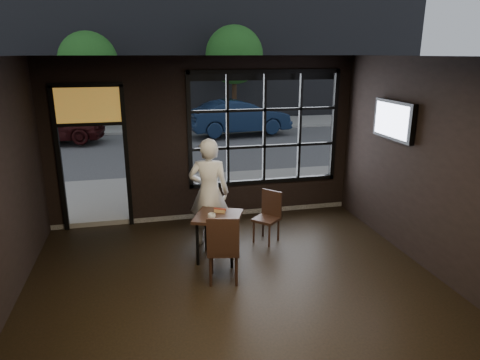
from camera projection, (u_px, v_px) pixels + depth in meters
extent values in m
cube|color=black|center=(248.00, 315.00, 5.52)|extent=(6.00, 7.00, 0.02)
cube|color=black|center=(250.00, 56.00, 4.60)|extent=(6.00, 7.00, 0.02)
cube|color=black|center=(466.00, 181.00, 5.70)|extent=(0.04, 7.00, 3.20)
cube|color=black|center=(264.00, 128.00, 8.53)|extent=(3.06, 0.12, 2.28)
cube|color=orange|center=(88.00, 105.00, 7.66)|extent=(1.20, 0.06, 0.70)
cube|color=#545456|center=(159.00, 105.00, 27.94)|extent=(60.00, 41.00, 0.04)
cube|color=black|center=(218.00, 237.00, 6.92)|extent=(0.92, 0.92, 0.76)
cube|color=black|center=(223.00, 247.00, 6.22)|extent=(0.54, 0.54, 1.06)
cube|color=black|center=(266.00, 218.00, 7.53)|extent=(0.56, 0.56, 0.91)
imported|color=silver|center=(209.00, 193.00, 7.31)|extent=(0.78, 0.61, 1.89)
imported|color=silver|center=(212.00, 217.00, 6.62)|extent=(0.16, 0.16, 0.10)
cube|color=black|center=(394.00, 120.00, 7.14)|extent=(0.13, 1.11, 0.65)
imported|color=#12223E|center=(239.00, 117.00, 17.21)|extent=(4.25, 1.94, 1.35)
imported|color=black|center=(48.00, 123.00, 15.63)|extent=(4.17, 2.10, 1.36)
cylinder|color=#332114|center=(92.00, 105.00, 18.37)|extent=(0.20, 0.20, 2.22)
sphere|color=#296723|center=(88.00, 61.00, 17.85)|extent=(2.42, 2.42, 2.42)
cylinder|color=#332114|center=(234.00, 98.00, 20.04)|extent=(0.22, 0.22, 2.41)
sphere|color=#154F1B|center=(234.00, 55.00, 19.48)|extent=(2.63, 2.63, 2.63)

